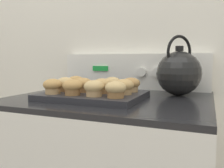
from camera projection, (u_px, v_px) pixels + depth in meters
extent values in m
cube|color=silver|center=(136.00, 33.00, 1.22)|extent=(8.00, 0.05, 2.40)
cube|color=black|center=(111.00, 99.00, 0.94)|extent=(0.75, 0.62, 0.02)
cube|color=white|center=(133.00, 71.00, 1.19)|extent=(0.74, 0.05, 0.17)
cube|color=green|center=(100.00, 68.00, 1.22)|extent=(0.08, 0.01, 0.03)
cylinder|color=white|center=(142.00, 72.00, 1.13)|extent=(0.04, 0.02, 0.04)
cylinder|color=white|center=(157.00, 72.00, 1.11)|extent=(0.04, 0.02, 0.04)
cylinder|color=white|center=(173.00, 73.00, 1.08)|extent=(0.04, 0.02, 0.04)
cylinder|color=white|center=(190.00, 73.00, 1.05)|extent=(0.04, 0.02, 0.04)
cube|color=#28282D|center=(93.00, 96.00, 0.89)|extent=(0.36, 0.28, 0.02)
cylinder|color=tan|center=(53.00, 90.00, 0.85)|extent=(0.05, 0.05, 0.03)
ellipsoid|color=tan|center=(53.00, 85.00, 0.85)|extent=(0.07, 0.07, 0.04)
cylinder|color=olive|center=(73.00, 91.00, 0.82)|extent=(0.05, 0.05, 0.03)
ellipsoid|color=tan|center=(72.00, 86.00, 0.82)|extent=(0.07, 0.07, 0.04)
cylinder|color=tan|center=(93.00, 92.00, 0.79)|extent=(0.05, 0.05, 0.03)
ellipsoid|color=tan|center=(93.00, 86.00, 0.79)|extent=(0.07, 0.07, 0.04)
cylinder|color=olive|center=(116.00, 94.00, 0.76)|extent=(0.05, 0.05, 0.03)
ellipsoid|color=tan|center=(116.00, 88.00, 0.76)|extent=(0.07, 0.07, 0.04)
cylinder|color=olive|center=(65.00, 88.00, 0.93)|extent=(0.05, 0.05, 0.03)
ellipsoid|color=tan|center=(65.00, 83.00, 0.92)|extent=(0.07, 0.07, 0.04)
cylinder|color=olive|center=(83.00, 89.00, 0.90)|extent=(0.05, 0.05, 0.03)
ellipsoid|color=tan|center=(83.00, 83.00, 0.90)|extent=(0.07, 0.07, 0.04)
cylinder|color=olive|center=(102.00, 90.00, 0.87)|extent=(0.05, 0.05, 0.03)
ellipsoid|color=tan|center=(102.00, 84.00, 0.87)|extent=(0.07, 0.07, 0.04)
cylinder|color=tan|center=(124.00, 91.00, 0.84)|extent=(0.05, 0.05, 0.03)
ellipsoid|color=tan|center=(124.00, 85.00, 0.83)|extent=(0.07, 0.07, 0.04)
cylinder|color=tan|center=(76.00, 86.00, 1.01)|extent=(0.05, 0.05, 0.03)
ellipsoid|color=tan|center=(76.00, 81.00, 1.00)|extent=(0.07, 0.07, 0.04)
cylinder|color=tan|center=(112.00, 87.00, 0.94)|extent=(0.05, 0.05, 0.03)
ellipsoid|color=tan|center=(112.00, 82.00, 0.94)|extent=(0.07, 0.07, 0.04)
cylinder|color=tan|center=(131.00, 88.00, 0.91)|extent=(0.05, 0.05, 0.03)
ellipsoid|color=#B2844C|center=(131.00, 83.00, 0.91)|extent=(0.07, 0.07, 0.04)
sphere|color=black|center=(179.00, 73.00, 0.96)|extent=(0.18, 0.18, 0.18)
cylinder|color=black|center=(179.00, 49.00, 0.95)|extent=(0.03, 0.03, 0.02)
cone|color=black|center=(192.00, 67.00, 1.00)|extent=(0.07, 0.08, 0.06)
torus|color=black|center=(179.00, 52.00, 0.95)|extent=(0.09, 0.12, 0.14)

